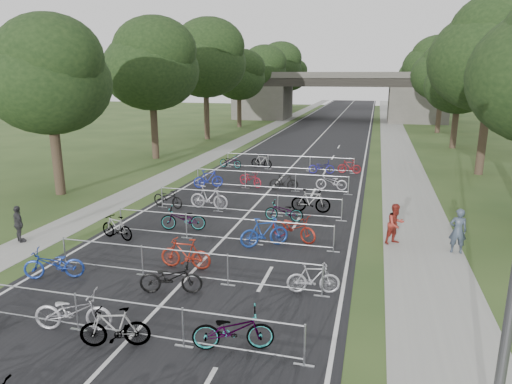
% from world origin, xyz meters
% --- Properties ---
extents(road, '(11.00, 140.00, 0.01)m').
position_xyz_m(road, '(0.00, 50.00, 0.01)').
color(road, black).
rests_on(road, ground).
extents(sidewalk_right, '(3.00, 140.00, 0.01)m').
position_xyz_m(sidewalk_right, '(8.00, 50.00, 0.01)').
color(sidewalk_right, gray).
rests_on(sidewalk_right, ground).
extents(sidewalk_left, '(2.00, 140.00, 0.01)m').
position_xyz_m(sidewalk_left, '(-7.50, 50.00, 0.01)').
color(sidewalk_left, gray).
rests_on(sidewalk_left, ground).
extents(lane_markings, '(0.12, 140.00, 0.00)m').
position_xyz_m(lane_markings, '(0.00, 50.00, 0.00)').
color(lane_markings, silver).
rests_on(lane_markings, ground).
extents(overpass_bridge, '(31.00, 8.00, 7.05)m').
position_xyz_m(overpass_bridge, '(0.00, 65.00, 3.53)').
color(overpass_bridge, '#4D4C45').
rests_on(overpass_bridge, ground).
extents(tree_left_0, '(6.72, 6.72, 10.25)m').
position_xyz_m(tree_left_0, '(-11.39, 15.93, 6.49)').
color(tree_left_0, '#33261C').
rests_on(tree_left_0, ground).
extents(tree_left_1, '(7.56, 7.56, 11.53)m').
position_xyz_m(tree_left_1, '(-11.39, 27.93, 7.30)').
color(tree_left_1, '#33261C').
rests_on(tree_left_1, ground).
extents(tree_right_1, '(8.18, 8.18, 12.47)m').
position_xyz_m(tree_right_1, '(13.11, 27.93, 7.90)').
color(tree_right_1, '#33261C').
rests_on(tree_right_1, ground).
extents(tree_left_2, '(8.40, 8.40, 12.81)m').
position_xyz_m(tree_left_2, '(-11.39, 39.93, 8.12)').
color(tree_left_2, '#33261C').
rests_on(tree_left_2, ground).
extents(tree_right_2, '(6.16, 6.16, 9.39)m').
position_xyz_m(tree_right_2, '(13.11, 39.93, 5.95)').
color(tree_right_2, '#33261C').
rests_on(tree_right_2, ground).
extents(tree_left_3, '(6.72, 6.72, 10.25)m').
position_xyz_m(tree_left_3, '(-11.39, 51.93, 6.49)').
color(tree_left_3, '#33261C').
rests_on(tree_left_3, ground).
extents(tree_right_3, '(7.17, 7.17, 10.93)m').
position_xyz_m(tree_right_3, '(13.11, 51.93, 6.92)').
color(tree_right_3, '#33261C').
rests_on(tree_right_3, ground).
extents(tree_left_4, '(7.56, 7.56, 11.53)m').
position_xyz_m(tree_left_4, '(-11.39, 63.93, 7.30)').
color(tree_left_4, '#33261C').
rests_on(tree_left_4, ground).
extents(tree_right_4, '(8.18, 8.18, 12.47)m').
position_xyz_m(tree_right_4, '(13.11, 63.93, 7.90)').
color(tree_right_4, '#33261C').
rests_on(tree_right_4, ground).
extents(tree_left_5, '(8.40, 8.40, 12.81)m').
position_xyz_m(tree_left_5, '(-11.39, 75.93, 8.12)').
color(tree_left_5, '#33261C').
rests_on(tree_left_5, ground).
extents(tree_right_5, '(6.16, 6.16, 9.39)m').
position_xyz_m(tree_right_5, '(13.11, 75.93, 5.95)').
color(tree_right_5, '#33261C').
rests_on(tree_right_5, ground).
extents(tree_left_6, '(6.72, 6.72, 10.25)m').
position_xyz_m(tree_left_6, '(-11.39, 87.93, 6.49)').
color(tree_left_6, '#33261C').
rests_on(tree_left_6, ground).
extents(tree_right_6, '(7.17, 7.17, 10.93)m').
position_xyz_m(tree_right_6, '(13.11, 87.93, 6.92)').
color(tree_right_6, '#33261C').
rests_on(tree_right_6, ground).
extents(barrier_row_1, '(9.70, 0.08, 1.10)m').
position_xyz_m(barrier_row_1, '(0.00, 3.60, 0.55)').
color(barrier_row_1, '#A4A7AB').
rests_on(barrier_row_1, ground).
extents(barrier_row_2, '(9.70, 0.08, 1.10)m').
position_xyz_m(barrier_row_2, '(0.00, 7.20, 0.55)').
color(barrier_row_2, '#A4A7AB').
rests_on(barrier_row_2, ground).
extents(barrier_row_3, '(9.70, 0.08, 1.10)m').
position_xyz_m(barrier_row_3, '(0.00, 11.00, 0.55)').
color(barrier_row_3, '#A4A7AB').
rests_on(barrier_row_3, ground).
extents(barrier_row_4, '(9.70, 0.08, 1.10)m').
position_xyz_m(barrier_row_4, '(0.00, 15.00, 0.55)').
color(barrier_row_4, '#A4A7AB').
rests_on(barrier_row_4, ground).
extents(barrier_row_5, '(9.70, 0.08, 1.10)m').
position_xyz_m(barrier_row_5, '(0.00, 20.00, 0.55)').
color(barrier_row_5, '#A4A7AB').
rests_on(barrier_row_5, ground).
extents(barrier_row_6, '(9.70, 0.08, 1.10)m').
position_xyz_m(barrier_row_6, '(0.00, 26.00, 0.55)').
color(barrier_row_6, '#A4A7AB').
rests_on(barrier_row_6, ground).
extents(bike_5, '(2.21, 1.17, 1.11)m').
position_xyz_m(bike_5, '(-1.64, 3.59, 0.55)').
color(bike_5, '#B2B0B8').
rests_on(bike_5, ground).
extents(bike_6, '(1.84, 1.01, 1.07)m').
position_xyz_m(bike_6, '(-0.14, 3.18, 0.53)').
color(bike_6, '#A4A7AB').
rests_on(bike_6, ground).
extents(bike_7, '(2.18, 1.28, 1.08)m').
position_xyz_m(bike_7, '(2.77, 3.83, 0.54)').
color(bike_7, '#A4A7AB').
rests_on(bike_7, ground).
extents(bike_8, '(2.10, 1.34, 1.04)m').
position_xyz_m(bike_8, '(-4.30, 6.21, 0.52)').
color(bike_8, '#1C399D').
rests_on(bike_8, ground).
extents(bike_9, '(1.88, 0.57, 1.13)m').
position_xyz_m(bike_9, '(-0.33, 8.11, 0.56)').
color(bike_9, maroon).
rests_on(bike_9, ground).
extents(bike_10, '(2.09, 1.15, 1.04)m').
position_xyz_m(bike_10, '(-0.03, 6.23, 0.52)').
color(bike_10, black).
rests_on(bike_10, ground).
extents(bike_11, '(1.75, 0.82, 1.01)m').
position_xyz_m(bike_11, '(4.30, 7.36, 0.51)').
color(bike_11, '#B2B2BA').
rests_on(bike_11, ground).
extents(bike_12, '(1.76, 0.89, 1.02)m').
position_xyz_m(bike_12, '(-4.30, 10.16, 0.51)').
color(bike_12, '#A4A7AB').
rests_on(bike_12, ground).
extents(bike_13, '(2.10, 1.11, 1.05)m').
position_xyz_m(bike_13, '(-2.08, 11.91, 0.52)').
color(bike_13, '#A4A7AB').
rests_on(bike_13, ground).
extents(bike_14, '(2.01, 1.54, 1.21)m').
position_xyz_m(bike_14, '(1.86, 10.89, 0.60)').
color(bike_14, '#1B3E99').
rests_on(bike_14, ground).
extents(bike_15, '(2.25, 1.53, 1.12)m').
position_xyz_m(bike_15, '(2.87, 11.86, 0.56)').
color(bike_15, maroon).
rests_on(bike_15, ground).
extents(bike_16, '(2.01, 1.16, 1.00)m').
position_xyz_m(bike_16, '(-4.30, 15.06, 0.50)').
color(bike_16, black).
rests_on(bike_16, ground).
extents(bike_17, '(2.05, 0.63, 1.22)m').
position_xyz_m(bike_17, '(-2.12, 15.28, 0.61)').
color(bike_17, '#9D9CA3').
rests_on(bike_17, ground).
extents(bike_18, '(1.82, 0.66, 0.95)m').
position_xyz_m(bike_18, '(1.97, 14.32, 0.48)').
color(bike_18, '#A4A7AB').
rests_on(bike_18, ground).
extents(bike_19, '(1.98, 0.62, 1.18)m').
position_xyz_m(bike_19, '(3.00, 16.02, 0.59)').
color(bike_19, '#A4A7AB').
rests_on(bike_19, ground).
extents(bike_20, '(1.83, 1.31, 1.09)m').
position_xyz_m(bike_20, '(-3.76, 19.59, 0.54)').
color(bike_20, '#1D2AA1').
rests_on(bike_20, ground).
extents(bike_21, '(1.96, 1.53, 0.99)m').
position_xyz_m(bike_21, '(-1.37, 20.56, 0.50)').
color(bike_21, maroon).
rests_on(bike_21, ground).
extents(bike_22, '(1.77, 0.69, 1.04)m').
position_xyz_m(bike_22, '(0.82, 20.11, 0.52)').
color(bike_22, black).
rests_on(bike_22, ground).
extents(bike_23, '(1.86, 0.66, 0.98)m').
position_xyz_m(bike_23, '(3.55, 20.92, 0.49)').
color(bike_23, '#B1B2BA').
rests_on(bike_23, ground).
extents(bike_24, '(1.92, 1.04, 0.96)m').
position_xyz_m(bike_24, '(-4.30, 25.68, 0.48)').
color(bike_24, '#A4A7AB').
rests_on(bike_24, ground).
extents(bike_25, '(1.81, 0.97, 1.05)m').
position_xyz_m(bike_25, '(-2.07, 26.19, 0.52)').
color(bike_25, '#A4A7AB').
rests_on(bike_25, ground).
extents(bike_26, '(1.87, 0.93, 0.94)m').
position_xyz_m(bike_26, '(2.43, 25.41, 0.47)').
color(bike_26, navy).
rests_on(bike_26, ground).
extents(bike_27, '(1.62, 0.48, 0.97)m').
position_xyz_m(bike_27, '(4.30, 25.94, 0.49)').
color(bike_27, maroon).
rests_on(bike_27, ground).
extents(pedestrian_a, '(0.65, 0.43, 1.77)m').
position_xyz_m(pedestrian_a, '(9.20, 12.14, 0.89)').
color(pedestrian_a, '#333E4D').
rests_on(pedestrian_a, ground).
extents(pedestrian_b, '(1.03, 1.01, 1.67)m').
position_xyz_m(pedestrian_b, '(6.92, 12.55, 0.84)').
color(pedestrian_b, maroon).
rests_on(pedestrian_b, ground).
extents(pedestrian_c, '(0.97, 0.80, 1.55)m').
position_xyz_m(pedestrian_c, '(-7.98, 8.84, 0.77)').
color(pedestrian_c, '#2C2B2E').
rests_on(pedestrian_c, ground).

